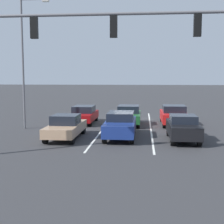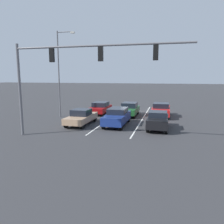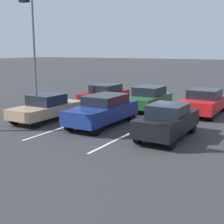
{
  "view_description": "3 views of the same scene",
  "coord_description": "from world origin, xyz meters",
  "px_view_note": "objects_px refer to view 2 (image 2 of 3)",
  "views": [
    {
      "loc": [
        -1.16,
        26.31,
        3.78
      ],
      "look_at": [
        0.62,
        8.66,
        1.77
      ],
      "focal_mm": 50.0,
      "sensor_mm": 36.0,
      "label": 1
    },
    {
      "loc": [
        -4.28,
        26.62,
        4.48
      ],
      "look_at": [
        0.22,
        9.13,
        1.55
      ],
      "focal_mm": 35.0,
      "sensor_mm": 36.0,
      "label": 2
    },
    {
      "loc": [
        -8.24,
        20.6,
        3.85
      ],
      "look_at": [
        -1.16,
        8.62,
        1.09
      ],
      "focal_mm": 50.0,
      "sensor_mm": 36.0,
      "label": 3
    }
  ],
  "objects_px": {
    "street_lamp_right_shoulder": "(60,69)",
    "car_black_leftlane_front": "(158,120)",
    "traffic_signal_gantry": "(69,65)",
    "car_tan_rightlane_front": "(81,117)",
    "car_navy_midlane_front": "(117,116)",
    "car_darkgreen_midlane_second": "(129,109)",
    "car_red_leftlane_second": "(161,110)",
    "car_maroon_rightlane_second": "(100,108)"
  },
  "relations": [
    {
      "from": "car_black_leftlane_front",
      "to": "car_tan_rightlane_front",
      "type": "height_order",
      "value": "car_black_leftlane_front"
    },
    {
      "from": "car_maroon_rightlane_second",
      "to": "car_red_leftlane_second",
      "type": "bearing_deg",
      "value": 178.45
    },
    {
      "from": "car_tan_rightlane_front",
      "to": "car_red_leftlane_second",
      "type": "height_order",
      "value": "car_red_leftlane_second"
    },
    {
      "from": "car_navy_midlane_front",
      "to": "car_tan_rightlane_front",
      "type": "distance_m",
      "value": 3.39
    },
    {
      "from": "car_red_leftlane_second",
      "to": "traffic_signal_gantry",
      "type": "height_order",
      "value": "traffic_signal_gantry"
    },
    {
      "from": "car_maroon_rightlane_second",
      "to": "car_darkgreen_midlane_second",
      "type": "relative_size",
      "value": 1.02
    },
    {
      "from": "car_red_leftlane_second",
      "to": "street_lamp_right_shoulder",
      "type": "bearing_deg",
      "value": 15.14
    },
    {
      "from": "car_red_leftlane_second",
      "to": "street_lamp_right_shoulder",
      "type": "distance_m",
      "value": 12.06
    },
    {
      "from": "street_lamp_right_shoulder",
      "to": "car_tan_rightlane_front",
      "type": "bearing_deg",
      "value": 139.02
    },
    {
      "from": "car_darkgreen_midlane_second",
      "to": "traffic_signal_gantry",
      "type": "bearing_deg",
      "value": 76.6
    },
    {
      "from": "car_navy_midlane_front",
      "to": "car_red_leftlane_second",
      "type": "distance_m",
      "value": 6.69
    },
    {
      "from": "traffic_signal_gantry",
      "to": "street_lamp_right_shoulder",
      "type": "distance_m",
      "value": 9.14
    },
    {
      "from": "car_navy_midlane_front",
      "to": "car_darkgreen_midlane_second",
      "type": "relative_size",
      "value": 1.11
    },
    {
      "from": "street_lamp_right_shoulder",
      "to": "traffic_signal_gantry",
      "type": "bearing_deg",
      "value": 121.53
    },
    {
      "from": "traffic_signal_gantry",
      "to": "street_lamp_right_shoulder",
      "type": "xyz_separation_m",
      "value": [
        4.78,
        -7.79,
        0.04
      ]
    },
    {
      "from": "car_black_leftlane_front",
      "to": "car_maroon_rightlane_second",
      "type": "distance_m",
      "value": 9.57
    },
    {
      "from": "car_maroon_rightlane_second",
      "to": "traffic_signal_gantry",
      "type": "height_order",
      "value": "traffic_signal_gantry"
    },
    {
      "from": "car_maroon_rightlane_second",
      "to": "car_tan_rightlane_front",
      "type": "bearing_deg",
      "value": 90.88
    },
    {
      "from": "car_navy_midlane_front",
      "to": "car_red_leftlane_second",
      "type": "height_order",
      "value": "car_navy_midlane_front"
    },
    {
      "from": "car_black_leftlane_front",
      "to": "car_tan_rightlane_front",
      "type": "relative_size",
      "value": 0.9
    },
    {
      "from": "car_tan_rightlane_front",
      "to": "car_black_leftlane_front",
      "type": "bearing_deg",
      "value": 179.76
    },
    {
      "from": "car_tan_rightlane_front",
      "to": "traffic_signal_gantry",
      "type": "distance_m",
      "value": 6.55
    },
    {
      "from": "car_tan_rightlane_front",
      "to": "car_darkgreen_midlane_second",
      "type": "bearing_deg",
      "value": -121.99
    },
    {
      "from": "car_black_leftlane_front",
      "to": "car_red_leftlane_second",
      "type": "height_order",
      "value": "car_red_leftlane_second"
    },
    {
      "from": "car_black_leftlane_front",
      "to": "traffic_signal_gantry",
      "type": "distance_m",
      "value": 8.75
    },
    {
      "from": "car_tan_rightlane_front",
      "to": "car_darkgreen_midlane_second",
      "type": "distance_m",
      "value": 6.76
    },
    {
      "from": "car_black_leftlane_front",
      "to": "car_red_leftlane_second",
      "type": "xyz_separation_m",
      "value": [
        -0.04,
        -6.13,
        -0.0
      ]
    },
    {
      "from": "street_lamp_right_shoulder",
      "to": "car_black_leftlane_front",
      "type": "bearing_deg",
      "value": 163.37
    },
    {
      "from": "car_maroon_rightlane_second",
      "to": "car_red_leftlane_second",
      "type": "height_order",
      "value": "car_red_leftlane_second"
    },
    {
      "from": "car_black_leftlane_front",
      "to": "car_tan_rightlane_front",
      "type": "xyz_separation_m",
      "value": [
        7.09,
        -0.03,
        -0.06
      ]
    },
    {
      "from": "car_darkgreen_midlane_second",
      "to": "traffic_signal_gantry",
      "type": "relative_size",
      "value": 0.34
    },
    {
      "from": "car_navy_midlane_front",
      "to": "car_black_leftlane_front",
      "type": "xyz_separation_m",
      "value": [
        -3.75,
        0.62,
        -0.03
      ]
    },
    {
      "from": "car_maroon_rightlane_second",
      "to": "car_red_leftlane_second",
      "type": "xyz_separation_m",
      "value": [
        -7.23,
        0.2,
        0.06
      ]
    },
    {
      "from": "car_red_leftlane_second",
      "to": "traffic_signal_gantry",
      "type": "relative_size",
      "value": 0.35
    },
    {
      "from": "traffic_signal_gantry",
      "to": "car_tan_rightlane_front",
      "type": "bearing_deg",
      "value": -76.37
    },
    {
      "from": "car_navy_midlane_front",
      "to": "car_tan_rightlane_front",
      "type": "bearing_deg",
      "value": 10.08
    },
    {
      "from": "car_maroon_rightlane_second",
      "to": "car_darkgreen_midlane_second",
      "type": "height_order",
      "value": "car_darkgreen_midlane_second"
    },
    {
      "from": "car_navy_midlane_front",
      "to": "car_tan_rightlane_front",
      "type": "xyz_separation_m",
      "value": [
        3.33,
        0.59,
        -0.09
      ]
    },
    {
      "from": "car_darkgreen_midlane_second",
      "to": "car_navy_midlane_front",
      "type": "bearing_deg",
      "value": 87.25
    },
    {
      "from": "car_tan_rightlane_front",
      "to": "car_maroon_rightlane_second",
      "type": "bearing_deg",
      "value": -89.12
    },
    {
      "from": "car_darkgreen_midlane_second",
      "to": "car_red_leftlane_second",
      "type": "xyz_separation_m",
      "value": [
        -3.55,
        -0.37,
        -0.0
      ]
    },
    {
      "from": "car_tan_rightlane_front",
      "to": "street_lamp_right_shoulder",
      "type": "xyz_separation_m",
      "value": [
        3.66,
        -3.18,
        4.56
      ]
    }
  ]
}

